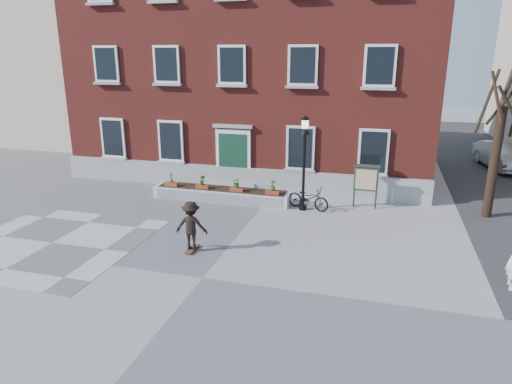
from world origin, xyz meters
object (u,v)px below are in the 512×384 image
(skateboarder, at_px, (191,226))
(parked_car, at_px, (501,156))
(notice_board, at_px, (366,179))
(bicycle, at_px, (308,198))
(lamp_post, at_px, (304,150))

(skateboarder, bearing_deg, parked_car, 51.00)
(notice_board, bearing_deg, parked_car, 52.41)
(bicycle, relative_size, notice_board, 0.99)
(bicycle, xyz_separation_m, lamp_post, (-0.20, -0.13, 2.05))
(parked_car, distance_m, lamp_post, 14.02)
(parked_car, height_order, lamp_post, lamp_post)
(lamp_post, height_order, skateboarder, lamp_post)
(notice_board, height_order, skateboarder, notice_board)
(bicycle, distance_m, skateboarder, 6.05)
(bicycle, relative_size, skateboarder, 1.08)
(bicycle, relative_size, lamp_post, 0.47)
(bicycle, height_order, notice_board, notice_board)
(bicycle, bearing_deg, skateboarder, 167.18)
(bicycle, xyz_separation_m, parked_car, (9.33, 9.99, 0.25))
(lamp_post, distance_m, notice_board, 2.94)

